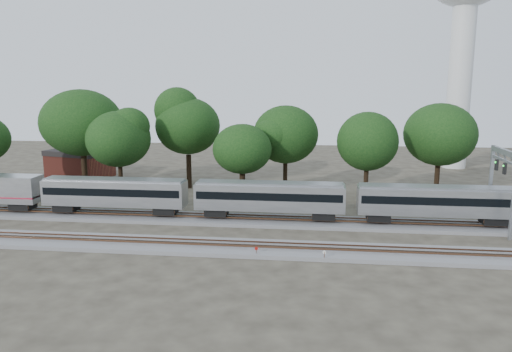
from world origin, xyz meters
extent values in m
plane|color=#383328|center=(0.00, 0.00, 0.00)|extent=(160.00, 160.00, 0.00)
cube|color=slate|center=(0.00, 6.00, 0.20)|extent=(160.00, 5.00, 0.40)
cube|color=brown|center=(0.00, 5.28, 0.66)|extent=(160.00, 0.08, 0.15)
cube|color=brown|center=(0.00, 6.72, 0.66)|extent=(160.00, 0.08, 0.15)
cube|color=slate|center=(0.00, -4.00, 0.20)|extent=(160.00, 5.00, 0.40)
cube|color=brown|center=(0.00, -4.72, 0.66)|extent=(160.00, 0.08, 0.15)
cube|color=brown|center=(0.00, -3.28, 0.66)|extent=(160.00, 0.08, 0.15)
cube|color=black|center=(-25.37, 6.00, 1.18)|extent=(2.60, 2.20, 0.90)
cube|color=silver|center=(-13.31, 6.00, 3.13)|extent=(17.42, 3.00, 3.00)
cube|color=black|center=(-13.31, 6.00, 3.43)|extent=(16.82, 3.05, 0.90)
cube|color=gray|center=(-13.31, 6.00, 4.68)|extent=(17.02, 2.40, 0.35)
cube|color=black|center=(-19.61, 6.00, 1.18)|extent=(2.60, 2.20, 0.90)
cube|color=black|center=(-7.00, 6.00, 1.18)|extent=(2.60, 2.20, 0.90)
cube|color=silver|center=(5.51, 6.00, 3.13)|extent=(17.42, 3.00, 3.00)
cube|color=black|center=(5.51, 6.00, 3.43)|extent=(16.82, 3.05, 0.90)
cube|color=gray|center=(5.51, 6.00, 4.68)|extent=(17.02, 2.40, 0.35)
cube|color=black|center=(-0.80, 6.00, 1.18)|extent=(2.60, 2.20, 0.90)
cube|color=black|center=(11.82, 6.00, 1.18)|extent=(2.60, 2.20, 0.90)
cube|color=silver|center=(24.33, 6.00, 3.13)|extent=(17.42, 3.00, 3.00)
cube|color=black|center=(24.33, 6.00, 3.43)|extent=(16.82, 3.05, 0.90)
cube|color=gray|center=(24.33, 6.00, 4.68)|extent=(17.02, 2.40, 0.35)
cube|color=black|center=(18.02, 6.00, 1.18)|extent=(2.60, 2.20, 0.90)
cube|color=black|center=(30.64, 6.00, 1.18)|extent=(2.60, 2.20, 0.90)
cylinder|color=#512D19|center=(5.36, -5.86, 0.45)|extent=(0.06, 0.06, 0.89)
cylinder|color=red|center=(5.36, -5.86, 0.84)|extent=(0.32, 0.08, 0.32)
cylinder|color=#512D19|center=(11.73, -6.33, 0.48)|extent=(0.06, 0.06, 0.96)
cylinder|color=silver|center=(11.73, -6.33, 0.91)|extent=(0.33, 0.17, 0.34)
cube|color=#512D19|center=(5.47, -5.17, 0.15)|extent=(0.51, 0.32, 0.30)
cylinder|color=silver|center=(37.43, 48.49, 15.20)|extent=(4.34, 4.34, 30.41)
cone|color=silver|center=(37.43, 48.49, 2.17)|extent=(6.95, 6.95, 4.34)
cube|color=gray|center=(31.19, 9.55, 4.56)|extent=(0.35, 0.35, 9.12)
cube|color=gray|center=(31.19, 6.00, 8.81)|extent=(0.41, 7.50, 0.61)
cube|color=gray|center=(31.19, 6.00, 7.90)|extent=(0.25, 7.50, 0.25)
cube|color=black|center=(30.89, 4.78, 7.19)|extent=(0.25, 0.51, 1.22)
cube|color=black|center=(30.89, 7.22, 7.19)|extent=(0.25, 0.51, 1.22)
cube|color=maroon|center=(-29.78, 30.70, 1.95)|extent=(11.16, 9.06, 3.91)
cube|color=black|center=(-29.78, 30.70, 4.34)|extent=(11.41, 9.30, 0.88)
cylinder|color=black|center=(-23.45, 19.27, 2.80)|extent=(0.70, 0.70, 5.61)
ellipsoid|color=black|center=(-23.45, 19.27, 10.41)|extent=(10.57, 10.57, 8.98)
cylinder|color=black|center=(-16.74, 16.48, 2.27)|extent=(0.70, 0.70, 4.54)
ellipsoid|color=black|center=(-16.74, 16.48, 8.43)|extent=(8.56, 8.56, 7.28)
cylinder|color=black|center=(-8.68, 23.94, 2.61)|extent=(0.70, 0.70, 5.21)
ellipsoid|color=black|center=(-8.68, 23.94, 9.68)|extent=(9.83, 9.83, 8.35)
cylinder|color=black|center=(0.91, 15.58, 2.00)|extent=(0.70, 0.70, 3.99)
ellipsoid|color=black|center=(0.91, 15.58, 7.41)|extent=(7.53, 7.53, 6.40)
cylinder|color=black|center=(6.41, 21.70, 2.37)|extent=(0.70, 0.70, 4.74)
ellipsoid|color=black|center=(6.41, 21.70, 8.80)|extent=(8.93, 8.93, 7.59)
cylinder|color=black|center=(17.79, 18.42, 2.25)|extent=(0.70, 0.70, 4.49)
ellipsoid|color=black|center=(17.79, 18.42, 8.34)|extent=(8.47, 8.47, 7.20)
cylinder|color=black|center=(28.44, 23.40, 2.39)|extent=(0.70, 0.70, 4.79)
ellipsoid|color=black|center=(28.44, 23.40, 8.90)|extent=(9.03, 9.03, 7.68)
camera|label=1|loc=(10.60, -50.50, 16.38)|focal=35.00mm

